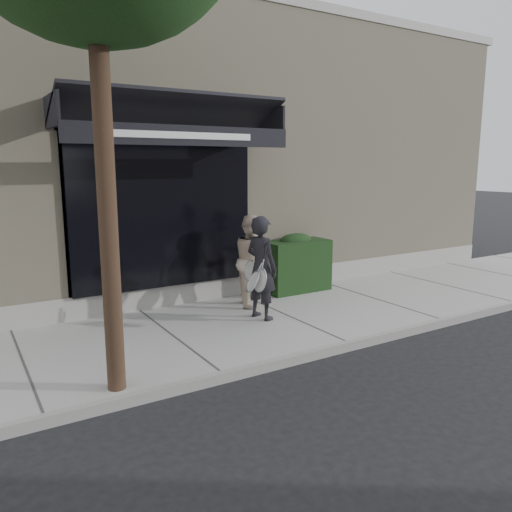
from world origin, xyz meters
TOP-DOWN VIEW (x-y plane):
  - ground at (0.00, 0.00)m, footprint 80.00×80.00m
  - sidewalk at (0.00, 0.00)m, footprint 20.00×3.00m
  - curb at (0.00, -1.55)m, footprint 20.00×0.10m
  - building_facade at (-0.01, 4.96)m, footprint 14.30×8.04m
  - hedge at (1.10, 1.25)m, footprint 1.30×0.70m
  - pedestrian_front at (-0.45, 0.04)m, footprint 0.72×0.87m
  - pedestrian_back at (-0.15, 0.81)m, footprint 0.87×0.96m

SIDE VIEW (x-z plane):
  - ground at x=0.00m, z-range 0.00..0.00m
  - sidewalk at x=0.00m, z-range 0.00..0.12m
  - curb at x=0.00m, z-range 0.00..0.14m
  - hedge at x=1.10m, z-range 0.09..1.23m
  - pedestrian_back at x=-0.15m, z-range 0.12..1.73m
  - pedestrian_front at x=-0.45m, z-range 0.12..1.79m
  - building_facade at x=-0.01m, z-range -0.08..5.56m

